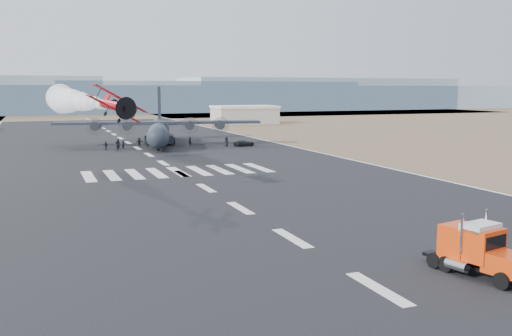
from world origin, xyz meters
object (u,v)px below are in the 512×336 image
support_vehicle (244,143)px  crew_b (124,145)px  semi_truck (478,250)px  crew_f (139,142)px  crew_d (106,146)px  crew_h (118,144)px  crew_e (226,142)px  hangar_right (245,114)px  crew_g (190,141)px  transport_aircraft (159,130)px  crew_a (175,142)px  aerobatic_biplane (115,105)px  crew_c (117,146)px

support_vehicle → crew_b: crew_b is taller
semi_truck → crew_f: size_ratio=4.19×
crew_d → crew_h: bearing=49.5°
crew_e → crew_h: size_ratio=1.02×
hangar_right → crew_f: hangar_right is taller
semi_truck → crew_b: semi_truck is taller
crew_d → crew_g: crew_g is taller
crew_d → crew_f: bearing=51.1°
support_vehicle → hangar_right: bearing=-30.9°
semi_truck → crew_f: 86.79m
crew_f → crew_g: 10.16m
transport_aircraft → crew_h: bearing=-133.8°
crew_b → crew_d: bearing=172.1°
crew_a → crew_b: 10.58m
hangar_right → crew_e: size_ratio=10.88×
aerobatic_biplane → support_vehicle: bearing=45.8°
hangar_right → crew_f: size_ratio=11.42×
semi_truck → transport_aircraft: (-1.55, 90.13, 1.45)m
crew_a → crew_b: size_ratio=1.11×
crew_c → crew_d: 2.54m
crew_f → crew_g: crew_f is taller
hangar_right → crew_a: hangar_right is taller
hangar_right → support_vehicle: hangar_right is taller
aerobatic_biplane → crew_f: aerobatic_biplane is taller
crew_b → crew_g: bearing=-11.5°
semi_truck → crew_c: size_ratio=4.11×
transport_aircraft → hangar_right: bearing=68.3°
crew_g → crew_h: size_ratio=0.95×
crew_b → crew_e: 20.13m
hangar_right → crew_b: bearing=-126.2°
crew_h → crew_f: bearing=109.6°
transport_aircraft → support_vehicle: 18.19m
aerobatic_biplane → support_vehicle: size_ratio=1.48×
semi_truck → crew_e: (10.24, 81.48, -0.68)m
support_vehicle → crew_g: 11.16m
crew_a → transport_aircraft: bearing=56.4°
semi_truck → support_vehicle: size_ratio=1.80×
crew_f → crew_c: bearing=-152.4°
crew_g → crew_e: bearing=5.9°
semi_truck → crew_a: size_ratio=4.15×
support_vehicle → crew_f: (-19.92, 6.12, 0.32)m
hangar_right → crew_d: (-52.12, -67.42, -2.17)m
aerobatic_biplane → crew_d: aerobatic_biplane is taller
hangar_right → aerobatic_biplane: (-55.99, -113.37, 6.69)m
crew_a → hangar_right: bearing=0.9°
crew_b → crew_h: 1.08m
crew_g → support_vehicle: bearing=11.2°
crew_g → crew_f: bearing=-144.5°
crew_a → crew_c: bearing=142.7°
aerobatic_biplane → crew_c: bearing=73.6°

